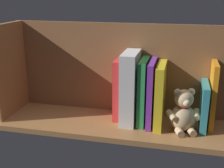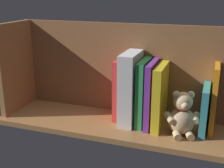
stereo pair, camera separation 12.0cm
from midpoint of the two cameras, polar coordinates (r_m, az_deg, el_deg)
The scene contains 11 objects.
ground_plane at distance 125.86cm, azimuth 2.74°, elevation -7.62°, with size 94.81×29.40×2.20cm, color #9E6B3D.
shelf_back_panel at distance 130.10cm, azimuth 4.46°, elevation 2.92°, with size 94.81×1.50×39.28cm, color brown.
shelf_side_divider at distance 137.93cm, azimuth -15.53°, elevation 3.17°, with size 2.40×23.40×39.28cm, color #9E6B3D.
book_0 at distance 120.66cm, azimuth 21.65°, elevation -2.74°, with size 1.87×13.50×26.20cm, color orange.
book_1 at distance 120.68cm, azimuth 20.04°, elevation -4.61°, with size 2.46×16.10×18.11cm, color teal.
teddy_bear at distance 116.31cm, azimuth 16.18°, elevation -5.87°, with size 13.15×12.97×17.10cm.
book_2 at distance 119.04cm, azimuth 12.05°, elevation -2.40°, with size 3.18×18.34×25.10cm, color yellow.
book_3 at distance 119.64cm, azimuth 10.43°, elevation -1.96°, with size 2.18×17.65×26.04cm, color purple.
book_4 at distance 120.72cm, azimuth 8.89°, elevation -1.64°, with size 2.97×16.35×26.25cm, color green.
dictionary_thick_white at distance 120.77cm, azimuth 6.40°, elevation -0.82°, with size 5.99×17.19×29.08cm, color silver.
book_5 at distance 124.77cm, azimuth 4.29°, elevation -1.03°, with size 2.83×12.52×25.44cm, color red.
Camera 2 is at (-37.82, 107.62, 52.41)cm, focal length 47.82 mm.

